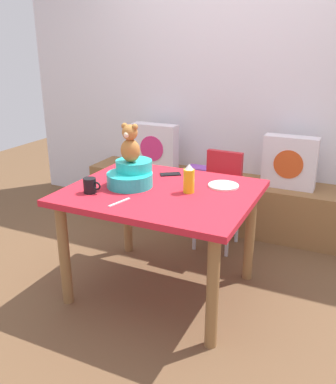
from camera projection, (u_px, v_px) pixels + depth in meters
ground_plane at (162, 289)px, 2.90m from camera, size 8.00×8.00×0.00m
back_wall at (234, 81)px, 3.73m from camera, size 4.40×0.10×2.60m
window_bench at (219, 200)px, 3.87m from camera, size 2.60×0.44×0.46m
pillow_floral_left at (155, 147)px, 3.96m from camera, size 0.44×0.15×0.44m
pillow_floral_right at (290, 162)px, 3.46m from camera, size 0.44×0.15×0.44m
book_stack at (199, 170)px, 3.87m from camera, size 0.20×0.14×0.07m
dining_table at (161, 205)px, 2.68m from camera, size 1.18×0.97×0.74m
highchair at (218, 187)px, 3.35m from camera, size 0.34×0.45×0.79m
infant_seat_teal at (131, 175)px, 2.70m from camera, size 0.30×0.33×0.16m
teddy_bear at (130, 144)px, 2.63m from camera, size 0.13×0.12×0.25m
ketchup_bottle at (189, 179)px, 2.56m from camera, size 0.07×0.07×0.18m
coffee_mug at (90, 186)px, 2.57m from camera, size 0.12×0.08×0.09m
dinner_plate_near at (223, 186)px, 2.70m from camera, size 0.20×0.20×0.01m
cell_phone at (170, 174)px, 2.94m from camera, size 0.16×0.14×0.01m
table_fork at (119, 202)px, 2.43m from camera, size 0.06×0.17×0.01m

